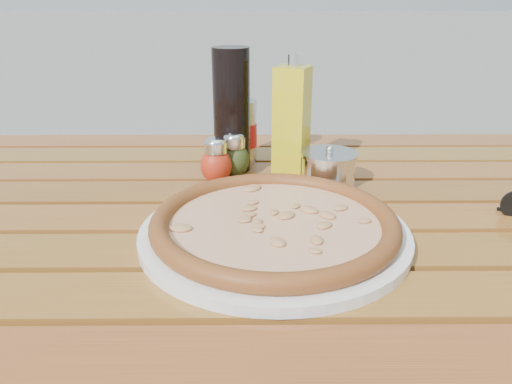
{
  "coord_description": "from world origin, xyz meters",
  "views": [
    {
      "loc": [
        -0.01,
        -0.67,
        1.06
      ],
      "look_at": [
        0.0,
        0.02,
        0.78
      ],
      "focal_mm": 35.0,
      "sensor_mm": 36.0,
      "label": 1
    }
  ],
  "objects_px": {
    "soda_can": "(239,133)",
    "parmesan_tin": "(329,169)",
    "pizza": "(274,223)",
    "pepper_shaker": "(216,161)",
    "table": "(256,261)",
    "dark_bottle": "(232,111)",
    "olive_oil_cruet": "(292,120)",
    "plate": "(274,233)",
    "oregano_shaker": "(234,155)"
  },
  "relations": [
    {
      "from": "soda_can",
      "to": "parmesan_tin",
      "type": "height_order",
      "value": "soda_can"
    },
    {
      "from": "pizza",
      "to": "pepper_shaker",
      "type": "height_order",
      "value": "pepper_shaker"
    },
    {
      "from": "table",
      "to": "parmesan_tin",
      "type": "xyz_separation_m",
      "value": [
        0.12,
        0.12,
        0.11
      ]
    },
    {
      "from": "dark_bottle",
      "to": "olive_oil_cruet",
      "type": "relative_size",
      "value": 1.05
    },
    {
      "from": "pizza",
      "to": "pepper_shaker",
      "type": "relative_size",
      "value": 4.58
    },
    {
      "from": "plate",
      "to": "pepper_shaker",
      "type": "bearing_deg",
      "value": 113.21
    },
    {
      "from": "plate",
      "to": "dark_bottle",
      "type": "bearing_deg",
      "value": 103.23
    },
    {
      "from": "dark_bottle",
      "to": "pepper_shaker",
      "type": "bearing_deg",
      "value": -110.7
    },
    {
      "from": "oregano_shaker",
      "to": "parmesan_tin",
      "type": "height_order",
      "value": "oregano_shaker"
    },
    {
      "from": "oregano_shaker",
      "to": "soda_can",
      "type": "bearing_deg",
      "value": 84.35
    },
    {
      "from": "soda_can",
      "to": "pepper_shaker",
      "type": "bearing_deg",
      "value": -109.09
    },
    {
      "from": "plate",
      "to": "pizza",
      "type": "bearing_deg",
      "value": 26.57
    },
    {
      "from": "parmesan_tin",
      "to": "pizza",
      "type": "bearing_deg",
      "value": -117.14
    },
    {
      "from": "pepper_shaker",
      "to": "pizza",
      "type": "bearing_deg",
      "value": -66.79
    },
    {
      "from": "soda_can",
      "to": "dark_bottle",
      "type": "bearing_deg",
      "value": -106.4
    },
    {
      "from": "table",
      "to": "pepper_shaker",
      "type": "height_order",
      "value": "pepper_shaker"
    },
    {
      "from": "plate",
      "to": "oregano_shaker",
      "type": "distance_m",
      "value": 0.25
    },
    {
      "from": "pepper_shaker",
      "to": "oregano_shaker",
      "type": "relative_size",
      "value": 1.0
    },
    {
      "from": "table",
      "to": "pizza",
      "type": "distance_m",
      "value": 0.12
    },
    {
      "from": "pepper_shaker",
      "to": "soda_can",
      "type": "xyz_separation_m",
      "value": [
        0.04,
        0.11,
        0.02
      ]
    },
    {
      "from": "plate",
      "to": "parmesan_tin",
      "type": "relative_size",
      "value": 3.09
    },
    {
      "from": "plate",
      "to": "pepper_shaker",
      "type": "xyz_separation_m",
      "value": [
        -0.09,
        0.21,
        0.03
      ]
    },
    {
      "from": "oregano_shaker",
      "to": "olive_oil_cruet",
      "type": "relative_size",
      "value": 0.39
    },
    {
      "from": "pepper_shaker",
      "to": "olive_oil_cruet",
      "type": "bearing_deg",
      "value": 20.95
    },
    {
      "from": "pizza",
      "to": "oregano_shaker",
      "type": "bearing_deg",
      "value": 104.21
    },
    {
      "from": "pizza",
      "to": "oregano_shaker",
      "type": "relative_size",
      "value": 4.58
    },
    {
      "from": "table",
      "to": "dark_bottle",
      "type": "height_order",
      "value": "dark_bottle"
    },
    {
      "from": "plate",
      "to": "oregano_shaker",
      "type": "xyz_separation_m",
      "value": [
        -0.06,
        0.24,
        0.03
      ]
    },
    {
      "from": "plate",
      "to": "table",
      "type": "bearing_deg",
      "value": 108.6
    },
    {
      "from": "plate",
      "to": "parmesan_tin",
      "type": "height_order",
      "value": "parmesan_tin"
    },
    {
      "from": "soda_can",
      "to": "olive_oil_cruet",
      "type": "bearing_deg",
      "value": -31.68
    },
    {
      "from": "pizza",
      "to": "pepper_shaker",
      "type": "distance_m",
      "value": 0.23
    },
    {
      "from": "pizza",
      "to": "oregano_shaker",
      "type": "distance_m",
      "value": 0.25
    },
    {
      "from": "oregano_shaker",
      "to": "olive_oil_cruet",
      "type": "height_order",
      "value": "olive_oil_cruet"
    },
    {
      "from": "dark_bottle",
      "to": "olive_oil_cruet",
      "type": "bearing_deg",
      "value": -9.04
    },
    {
      "from": "pizza",
      "to": "soda_can",
      "type": "bearing_deg",
      "value": 99.5
    },
    {
      "from": "plate",
      "to": "dark_bottle",
      "type": "height_order",
      "value": "dark_bottle"
    },
    {
      "from": "pepper_shaker",
      "to": "parmesan_tin",
      "type": "xyz_separation_m",
      "value": [
        0.19,
        -0.02,
        -0.01
      ]
    },
    {
      "from": "pepper_shaker",
      "to": "dark_bottle",
      "type": "relative_size",
      "value": 0.37
    },
    {
      "from": "parmesan_tin",
      "to": "soda_can",
      "type": "bearing_deg",
      "value": 140.07
    },
    {
      "from": "dark_bottle",
      "to": "soda_can",
      "type": "height_order",
      "value": "dark_bottle"
    },
    {
      "from": "pepper_shaker",
      "to": "table",
      "type": "bearing_deg",
      "value": -64.6
    },
    {
      "from": "plate",
      "to": "soda_can",
      "type": "relative_size",
      "value": 3.0
    },
    {
      "from": "olive_oil_cruet",
      "to": "parmesan_tin",
      "type": "xyz_separation_m",
      "value": [
        0.06,
        -0.07,
        -0.07
      ]
    },
    {
      "from": "table",
      "to": "plate",
      "type": "bearing_deg",
      "value": -71.4
    },
    {
      "from": "table",
      "to": "plate",
      "type": "relative_size",
      "value": 3.89
    },
    {
      "from": "plate",
      "to": "olive_oil_cruet",
      "type": "xyz_separation_m",
      "value": [
        0.04,
        0.26,
        0.09
      ]
    },
    {
      "from": "table",
      "to": "parmesan_tin",
      "type": "height_order",
      "value": "parmesan_tin"
    },
    {
      "from": "table",
      "to": "soda_can",
      "type": "xyz_separation_m",
      "value": [
        -0.03,
        0.25,
        0.13
      ]
    },
    {
      "from": "parmesan_tin",
      "to": "plate",
      "type": "bearing_deg",
      "value": -117.14
    }
  ]
}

